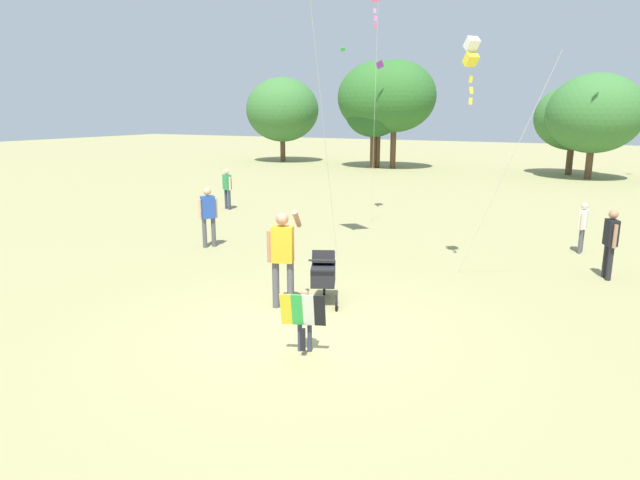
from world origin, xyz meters
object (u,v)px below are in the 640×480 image
at_px(person_back_turned, 611,239).
at_px(kite_green_novelty, 472,54).
at_px(person_couple_left, 227,186).
at_px(person_sitting_far, 583,224).
at_px(child_with_butterfly_kite, 304,314).
at_px(person_adult_flyer, 283,251).
at_px(person_red_shirt, 208,212).
at_px(stroller, 323,272).

bearing_deg(person_back_turned, kite_green_novelty, -161.69).
bearing_deg(person_couple_left, person_sitting_far, -5.51).
relative_size(child_with_butterfly_kite, person_adult_flyer, 0.53).
bearing_deg(kite_green_novelty, person_couple_left, 155.59).
xyz_separation_m(kite_green_novelty, person_sitting_far, (2.36, 3.19, -3.93)).
bearing_deg(person_red_shirt, person_back_turned, 9.70).
bearing_deg(child_with_butterfly_kite, person_couple_left, 131.38).
distance_m(kite_green_novelty, person_red_shirt, 7.54).
relative_size(child_with_butterfly_kite, person_couple_left, 0.66).
bearing_deg(person_sitting_far, kite_green_novelty, -126.55).
bearing_deg(kite_green_novelty, stroller, -120.14).
xyz_separation_m(child_with_butterfly_kite, person_sitting_far, (3.46, 8.46, 0.16)).
bearing_deg(person_red_shirt, person_adult_flyer, -36.85).
height_order(kite_green_novelty, person_back_turned, kite_green_novelty).
bearing_deg(person_sitting_far, person_red_shirt, -156.66).
relative_size(kite_green_novelty, person_sitting_far, 3.88).
distance_m(person_couple_left, person_back_turned, 12.97).
bearing_deg(person_back_turned, person_red_shirt, -170.30).
relative_size(person_red_shirt, person_sitting_far, 1.23).
xyz_separation_m(stroller, person_red_shirt, (-4.67, 2.52, 0.34)).
distance_m(person_adult_flyer, person_couple_left, 10.83).
height_order(kite_green_novelty, person_sitting_far, kite_green_novelty).
bearing_deg(person_sitting_far, person_back_turned, -74.92).
xyz_separation_m(child_with_butterfly_kite, person_back_turned, (4.06, 6.25, 0.29)).
xyz_separation_m(child_with_butterfly_kite, kite_green_novelty, (1.10, 5.27, 4.09)).
bearing_deg(person_back_turned, person_adult_flyer, -138.44).
relative_size(person_sitting_far, person_back_turned, 0.86).
height_order(stroller, kite_green_novelty, kite_green_novelty).
xyz_separation_m(child_with_butterfly_kite, stroller, (-0.74, 2.11, 0.00)).
relative_size(person_adult_flyer, person_sitting_far, 1.43).
distance_m(person_adult_flyer, stroller, 0.92).
height_order(person_adult_flyer, kite_green_novelty, kite_green_novelty).
xyz_separation_m(person_adult_flyer, kite_green_novelty, (2.37, 3.74, 3.62)).
distance_m(person_adult_flyer, person_back_turned, 7.12).
relative_size(child_with_butterfly_kite, kite_green_novelty, 0.20).
xyz_separation_m(person_adult_flyer, person_couple_left, (-7.20, 8.08, -0.20)).
bearing_deg(person_couple_left, kite_green_novelty, -24.41).
bearing_deg(person_red_shirt, stroller, -28.35).
bearing_deg(stroller, kite_green_novelty, 59.86).
xyz_separation_m(person_red_shirt, person_couple_left, (-3.05, 4.98, -0.06)).
bearing_deg(person_couple_left, person_red_shirt, -58.48).
relative_size(person_adult_flyer, person_couple_left, 1.25).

